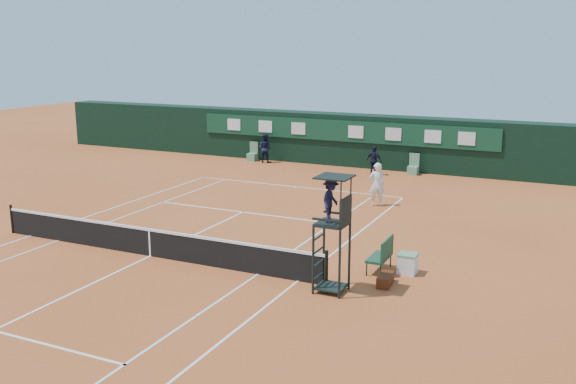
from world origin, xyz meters
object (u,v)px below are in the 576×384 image
object	(u,v)px
cooler	(408,263)
player	(377,184)
umpire_chair	(332,209)
player_bench	(383,254)
tennis_net	(150,242)

from	to	relation	value
cooler	player	distance (m)	8.64
cooler	umpire_chair	bearing A→B (deg)	-123.82
cooler	player	world-z (taller)	player
player_bench	player	world-z (taller)	player
cooler	player	xyz separation A→B (m)	(-3.51, 7.87, 0.64)
umpire_chair	cooler	size ratio (longest dim) A/B	5.30
player_bench	player	xyz separation A→B (m)	(-2.75, 8.07, 0.37)
umpire_chair	player	bearing A→B (deg)	100.39
umpire_chair	player_bench	xyz separation A→B (m)	(0.86, 2.23, -1.86)
cooler	tennis_net	bearing A→B (deg)	-165.96
cooler	player_bench	bearing A→B (deg)	-165.59
tennis_net	cooler	bearing A→B (deg)	14.04
cooler	player	bearing A→B (deg)	114.04
umpire_chair	player	xyz separation A→B (m)	(-1.89, 10.30, -1.49)
umpire_chair	player	size ratio (longest dim) A/B	1.77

